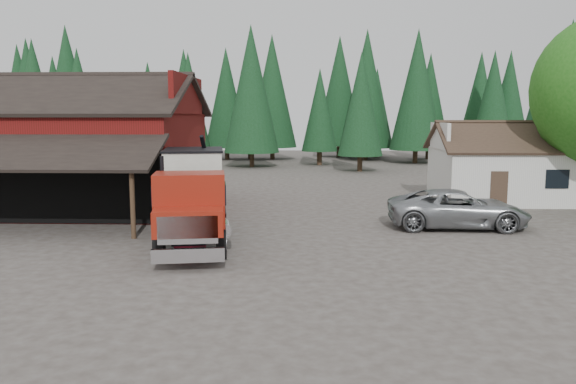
{
  "coord_description": "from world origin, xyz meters",
  "views": [
    {
      "loc": [
        1.39,
        -19.77,
        4.91
      ],
      "look_at": [
        0.58,
        2.98,
        1.8
      ],
      "focal_mm": 35.0,
      "sensor_mm": 36.0,
      "label": 1
    }
  ],
  "objects": [
    {
      "name": "near_pine_c",
      "position": [
        22.0,
        26.0,
        6.89
      ],
      "size": [
        4.84,
        4.84,
        12.4
      ],
      "color": "#382619",
      "rests_on": "ground"
    },
    {
      "name": "equip_box",
      "position": [
        -2.67,
        -0.93,
        0.3
      ],
      "size": [
        0.94,
        1.24,
        0.6
      ],
      "primitive_type": "cube",
      "rotation": [
        0.0,
        0.0,
        -0.24
      ],
      "color": "maroon",
      "rests_on": "ground"
    },
    {
      "name": "near_pine_d",
      "position": [
        -4.0,
        34.0,
        7.39
      ],
      "size": [
        5.28,
        5.28,
        13.4
      ],
      "color": "#382619",
      "rests_on": "ground"
    },
    {
      "name": "silver_car",
      "position": [
        8.0,
        4.8,
        0.84
      ],
      "size": [
        6.13,
        2.96,
        1.68
      ],
      "primitive_type": "imported",
      "rotation": [
        0.0,
        0.0,
        1.54
      ],
      "color": "#989B9F",
      "rests_on": "ground"
    },
    {
      "name": "near_pine_a",
      "position": [
        -22.0,
        28.0,
        6.39
      ],
      "size": [
        4.4,
        4.4,
        11.4
      ],
      "color": "#382619",
      "rests_on": "ground"
    },
    {
      "name": "farmhouse",
      "position": [
        13.0,
        13.0,
        1.67
      ],
      "size": [
        8.6,
        6.42,
        4.65
      ],
      "color": "silver",
      "rests_on": "ground"
    },
    {
      "name": "feed_truck",
      "position": [
        -3.09,
        1.78,
        1.92
      ],
      "size": [
        3.86,
        9.36,
        4.1
      ],
      "rotation": [
        0.0,
        0.0,
        0.16
      ],
      "color": "black",
      "rests_on": "ground"
    },
    {
      "name": "ground",
      "position": [
        0.0,
        0.0,
        0.0
      ],
      "size": [
        120.0,
        120.0,
        0.0
      ],
      "primitive_type": "plane",
      "color": "#403832",
      "rests_on": "ground"
    },
    {
      "name": "red_barn",
      "position": [
        -11.0,
        9.9,
        2.69
      ],
      "size": [
        12.8,
        13.63,
        7.18
      ],
      "color": "maroon",
      "rests_on": "ground"
    },
    {
      "name": "near_pine_b",
      "position": [
        6.0,
        30.0,
        5.89
      ],
      "size": [
        3.96,
        3.96,
        10.4
      ],
      "color": "#382619",
      "rests_on": "ground"
    },
    {
      "name": "conifer_backdrop",
      "position": [
        0.0,
        42.0,
        0.0
      ],
      "size": [
        76.0,
        16.0,
        16.0
      ],
      "primitive_type": null,
      "color": "#113316",
      "rests_on": "ground"
    }
  ]
}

